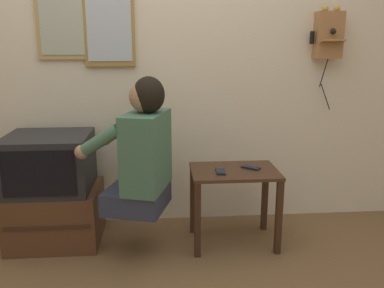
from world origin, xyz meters
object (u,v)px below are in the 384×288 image
framed_picture (65,26)px  wall_mirror (109,14)px  television (49,162)px  wall_phone_antique (328,35)px  cell_phone_spare (251,168)px  cell_phone_held (221,172)px  person (142,151)px

framed_picture → wall_mirror: size_ratio=0.62×
television → wall_mirror: wall_mirror is taller
wall_phone_antique → television: bearing=-173.0°
television → wall_mirror: size_ratio=0.77×
wall_phone_antique → cell_phone_spare: (-0.62, -0.35, -0.88)m
television → cell_phone_held: (1.14, -0.18, -0.04)m
framed_picture → cell_phone_spare: bearing=-17.5°
person → cell_phone_held: person is taller
person → television: (-0.64, 0.24, -0.13)m
person → framed_picture: 1.07m
television → cell_phone_spare: bearing=-4.5°
television → wall_phone_antique: wall_phone_antique is taller
wall_phone_antique → cell_phone_spare: wall_phone_antique is taller
wall_phone_antique → cell_phone_spare: bearing=-150.3°
wall_mirror → cell_phone_held: (0.73, -0.46, -1.02)m
television → wall_mirror: (0.41, 0.29, 0.98)m
framed_picture → cell_phone_spare: 1.61m
television → cell_phone_held: size_ratio=4.34×
cell_phone_spare → wall_mirror: bearing=108.4°
person → television: size_ratio=1.54×
person → framed_picture: framed_picture is taller
television → wall_phone_antique: (1.98, 0.24, 0.84)m
television → cell_phone_spare: television is taller
framed_picture → cell_phone_held: size_ratio=3.52×
person → wall_mirror: bearing=39.4°
person → wall_mirror: (-0.23, 0.52, 0.86)m
person → wall_mirror: size_ratio=1.18×
framed_picture → person: bearing=-44.8°
framed_picture → wall_mirror: bearing=-0.6°
cell_phone_held → cell_phone_spare: (0.22, 0.07, 0.00)m
television → wall_phone_antique: 2.16m
wall_mirror → person: bearing=-66.6°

